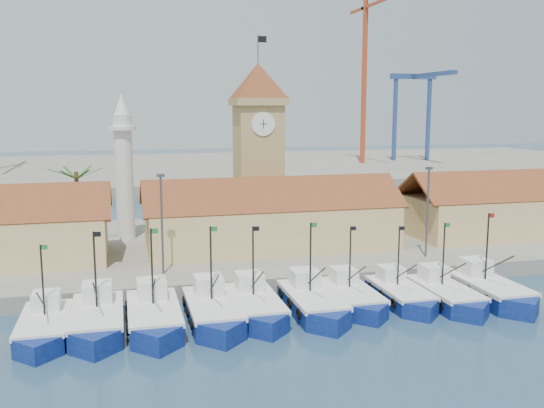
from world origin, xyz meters
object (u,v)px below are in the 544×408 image
object	(u,v)px
clock_tower	(258,146)
minaret	(124,167)
boat_0	(44,329)
boat_5	(314,304)

from	to	relation	value
clock_tower	minaret	distance (m)	15.30
boat_0	minaret	size ratio (longest dim) A/B	0.57
clock_tower	minaret	world-z (taller)	clock_tower
boat_5	minaret	xyz separation A→B (m)	(-14.11, 25.52, 8.93)
clock_tower	boat_5	bearing A→B (deg)	-92.18
boat_5	clock_tower	size ratio (longest dim) A/B	0.45
boat_0	clock_tower	xyz separation A→B (m)	(21.12, 23.77, 11.23)
boat_5	minaret	world-z (taller)	minaret
clock_tower	minaret	bearing A→B (deg)	172.39
boat_0	boat_5	world-z (taller)	boat_5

